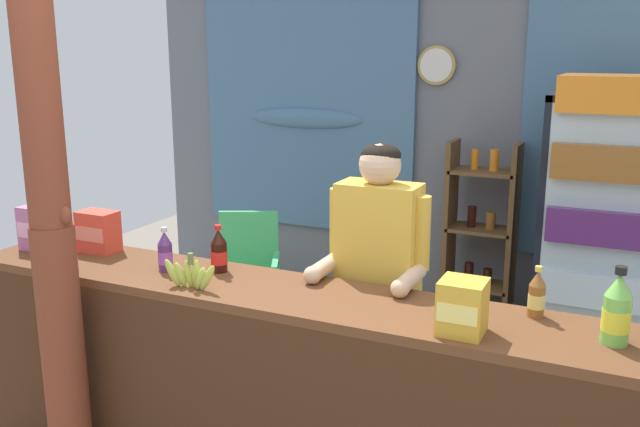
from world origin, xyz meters
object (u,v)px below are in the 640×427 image
object	(u,v)px
shopkeeper	(377,270)
snack_box_crackers	(98,232)
bottle_shelf_rack	(480,235)
banana_bunch	(191,275)
soda_bottle_lime_soda	(617,311)
soda_bottle_iced_tea	(537,295)
snack_box_wafer	(42,228)
soda_bottle_cola	(219,252)
drink_fridge	(604,216)
plastic_lawn_chair	(248,266)
soda_bottle_grape_soda	(165,253)
stall_counter	(281,385)
timber_post	(52,237)
snack_box_choco_powder	(462,307)

from	to	relation	value
shopkeeper	snack_box_crackers	distance (m)	1.43
bottle_shelf_rack	banana_bunch	xyz separation A→B (m)	(-0.74, -2.38, 0.33)
soda_bottle_lime_soda	soda_bottle_iced_tea	world-z (taller)	soda_bottle_lime_soda
soda_bottle_lime_soda	snack_box_wafer	xyz separation A→B (m)	(-2.71, 0.01, -0.01)
soda_bottle_cola	snack_box_crackers	distance (m)	0.73
snack_box_crackers	drink_fridge	bearing A→B (deg)	37.81
bottle_shelf_rack	plastic_lawn_chair	bearing A→B (deg)	-153.06
soda_bottle_lime_soda	soda_bottle_cola	size ratio (longest dim) A/B	1.27
soda_bottle_grape_soda	banana_bunch	xyz separation A→B (m)	(0.24, -0.14, -0.03)
drink_fridge	soda_bottle_cola	bearing A→B (deg)	-131.02
stall_counter	soda_bottle_cola	bearing A→B (deg)	154.15
soda_bottle_lime_soda	soda_bottle_cola	xyz separation A→B (m)	(-1.69, 0.09, -0.03)
timber_post	snack_box_choco_powder	world-z (taller)	timber_post
snack_box_crackers	soda_bottle_cola	bearing A→B (deg)	-1.04
stall_counter	plastic_lawn_chair	bearing A→B (deg)	125.09
soda_bottle_lime_soda	plastic_lawn_chair	bearing A→B (deg)	148.19
drink_fridge	snack_box_wafer	xyz separation A→B (m)	(-2.57, -1.86, 0.08)
drink_fridge	soda_bottle_lime_soda	xyz separation A→B (m)	(0.14, -1.87, 0.09)
drink_fridge	bottle_shelf_rack	distance (m)	0.92
snack_box_crackers	snack_box_choco_powder	world-z (taller)	snack_box_crackers
banana_bunch	soda_bottle_grape_soda	bearing A→B (deg)	149.69
stall_counter	snack_box_wafer	world-z (taller)	snack_box_wafer
drink_fridge	plastic_lawn_chair	world-z (taller)	drink_fridge
drink_fridge	banana_bunch	world-z (taller)	drink_fridge
bottle_shelf_rack	soda_bottle_lime_soda	world-z (taller)	bottle_shelf_rack
snack_box_choco_powder	soda_bottle_grape_soda	bearing A→B (deg)	174.97
timber_post	soda_bottle_lime_soda	world-z (taller)	timber_post
stall_counter	shopkeeper	xyz separation A→B (m)	(0.24, 0.51, 0.40)
soda_bottle_grape_soda	bottle_shelf_rack	bearing A→B (deg)	66.31
timber_post	snack_box_wafer	world-z (taller)	timber_post
shopkeeper	snack_box_crackers	size ratio (longest dim) A/B	7.56
soda_bottle_lime_soda	snack_box_wafer	size ratio (longest dim) A/B	1.25
soda_bottle_cola	banana_bunch	xyz separation A→B (m)	(0.01, -0.24, -0.04)
soda_bottle_lime_soda	soda_bottle_iced_tea	bearing A→B (deg)	153.59
stall_counter	timber_post	xyz separation A→B (m)	(-0.95, -0.27, 0.61)
shopkeeper	plastic_lawn_chair	bearing A→B (deg)	141.12
soda_bottle_iced_tea	timber_post	bearing A→B (deg)	-164.47
soda_bottle_cola	bottle_shelf_rack	bearing A→B (deg)	70.61
stall_counter	shopkeeper	world-z (taller)	shopkeeper
soda_bottle_grape_soda	shopkeeper	bearing A→B (deg)	23.88
soda_bottle_iced_tea	snack_box_crackers	size ratio (longest dim) A/B	0.97
shopkeeper	soda_bottle_iced_tea	size ratio (longest dim) A/B	7.80
drink_fridge	banana_bunch	bearing A→B (deg)	-127.22
drink_fridge	soda_bottle_cola	size ratio (longest dim) A/B	8.28
stall_counter	drink_fridge	bearing A→B (deg)	60.60
shopkeeper	soda_bottle_cola	size ratio (longest dim) A/B	7.09
stall_counter	snack_box_crackers	xyz separation A→B (m)	(-1.16, 0.22, 0.49)
soda_bottle_cola	snack_box_wafer	xyz separation A→B (m)	(-1.02, -0.07, 0.02)
plastic_lawn_chair	banana_bunch	xyz separation A→B (m)	(0.71, -1.64, 0.54)
snack_box_crackers	snack_box_wafer	xyz separation A→B (m)	(-0.29, -0.09, 0.01)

